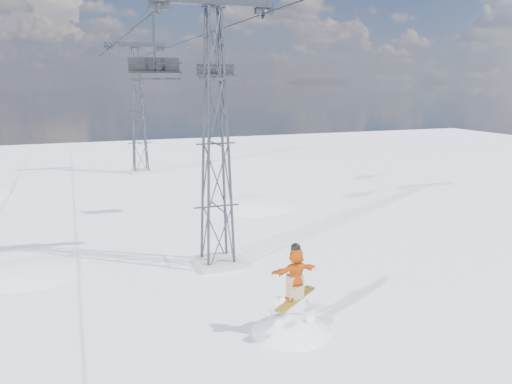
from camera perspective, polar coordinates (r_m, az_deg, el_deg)
ground at (r=15.60m, az=1.26°, el=-18.59°), size 120.00×120.00×0.00m
snow_terrain at (r=38.00m, az=-18.43°, el=-15.93°), size 39.00×37.00×22.00m
lift_tower_near at (r=21.37m, az=-4.62°, el=5.46°), size 5.20×1.80×11.43m
lift_tower_far at (r=45.86m, az=-13.31°, el=8.85°), size 5.20×1.80×11.43m
haul_cables at (r=32.56m, az=-10.60°, el=17.15°), size 4.46×51.00×0.06m
snowboarder_jump at (r=17.93m, az=3.94°, el=-20.22°), size 4.40×4.40×7.09m
lift_chair_near at (r=22.23m, az=-11.50°, el=13.86°), size 2.17×0.62×2.69m
lift_chair_mid at (r=28.98m, az=-4.57°, el=13.63°), size 2.19×0.63×2.71m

